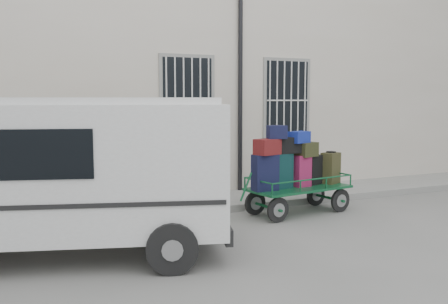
% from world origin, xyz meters
% --- Properties ---
extents(ground, '(80.00, 80.00, 0.00)m').
position_xyz_m(ground, '(0.00, 0.00, 0.00)').
color(ground, slate).
rests_on(ground, ground).
extents(building, '(24.00, 5.15, 6.00)m').
position_xyz_m(building, '(0.00, 5.50, 3.00)').
color(building, beige).
rests_on(building, ground).
extents(sidewalk, '(24.00, 1.70, 0.15)m').
position_xyz_m(sidewalk, '(0.00, 2.20, 0.07)').
color(sidewalk, gray).
rests_on(sidewalk, ground).
extents(luggage_cart, '(2.62, 1.29, 1.87)m').
position_xyz_m(luggage_cart, '(1.12, 0.70, 0.92)').
color(luggage_cart, black).
rests_on(luggage_cart, ground).
extents(van, '(5.15, 3.29, 2.42)m').
position_xyz_m(van, '(-3.54, -0.29, 1.38)').
color(van, silver).
rests_on(van, ground).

